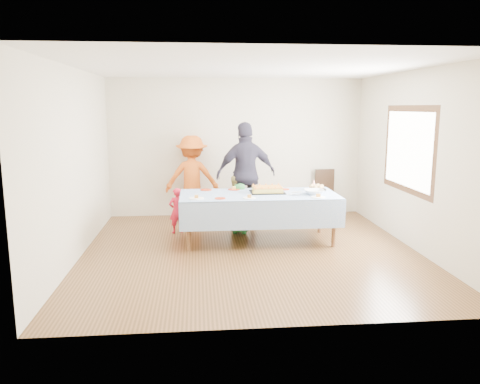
% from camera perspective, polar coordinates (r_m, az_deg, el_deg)
% --- Properties ---
extents(ground, '(5.00, 5.00, 0.00)m').
position_cam_1_polar(ground, '(7.13, 1.29, -7.20)').
color(ground, '#462D14').
rests_on(ground, ground).
extents(room_walls, '(5.04, 5.04, 2.72)m').
position_cam_1_polar(room_walls, '(6.82, 1.80, 7.16)').
color(room_walls, beige).
rests_on(room_walls, ground).
extents(party_table, '(2.50, 1.10, 0.78)m').
position_cam_1_polar(party_table, '(7.48, 2.30, -0.64)').
color(party_table, brown).
rests_on(party_table, ground).
extents(birthday_cake, '(0.55, 0.42, 0.10)m').
position_cam_1_polar(birthday_cake, '(7.59, 3.35, 0.28)').
color(birthday_cake, black).
rests_on(birthday_cake, party_table).
extents(rolls_tray, '(0.33, 0.33, 0.10)m').
position_cam_1_polar(rolls_tray, '(7.90, 9.30, 0.52)').
color(rolls_tray, black).
rests_on(rolls_tray, party_table).
extents(punch_bowl, '(0.32, 0.32, 0.08)m').
position_cam_1_polar(punch_bowl, '(7.51, 9.02, 0.01)').
color(punch_bowl, silver).
rests_on(punch_bowl, party_table).
extents(party_hat, '(0.10, 0.10, 0.16)m').
position_cam_1_polar(party_hat, '(8.04, 8.97, 1.00)').
color(party_hat, white).
rests_on(party_hat, party_table).
extents(fork_pile, '(0.24, 0.18, 0.07)m').
position_cam_1_polar(fork_pile, '(7.40, 6.74, -0.14)').
color(fork_pile, white).
rests_on(fork_pile, party_table).
extents(plate_red_far_a, '(0.19, 0.19, 0.01)m').
position_cam_1_polar(plate_red_far_a, '(7.81, -4.16, 0.27)').
color(plate_red_far_a, '#BA290D').
rests_on(plate_red_far_a, party_table).
extents(plate_red_far_b, '(0.20, 0.20, 0.01)m').
position_cam_1_polar(plate_red_far_b, '(7.83, -0.75, 0.32)').
color(plate_red_far_b, '#BA290D').
rests_on(plate_red_far_b, party_table).
extents(plate_red_far_c, '(0.18, 0.18, 0.01)m').
position_cam_1_polar(plate_red_far_c, '(7.89, 2.19, 0.38)').
color(plate_red_far_c, '#BA290D').
rests_on(plate_red_far_c, party_table).
extents(plate_red_far_d, '(0.18, 0.18, 0.01)m').
position_cam_1_polar(plate_red_far_d, '(7.88, 5.40, 0.34)').
color(plate_red_far_d, '#BA290D').
rests_on(plate_red_far_d, party_table).
extents(plate_red_near, '(0.16, 0.16, 0.01)m').
position_cam_1_polar(plate_red_near, '(7.08, -2.44, -0.77)').
color(plate_red_near, '#BA290D').
rests_on(plate_red_near, party_table).
extents(plate_white_left, '(0.23, 0.23, 0.01)m').
position_cam_1_polar(plate_white_left, '(7.10, -5.33, -0.77)').
color(plate_white_left, white).
rests_on(plate_white_left, party_table).
extents(plate_white_mid, '(0.20, 0.20, 0.01)m').
position_cam_1_polar(plate_white_mid, '(7.10, 1.15, -0.73)').
color(plate_white_mid, white).
rests_on(plate_white_mid, party_table).
extents(plate_white_right, '(0.22, 0.22, 0.01)m').
position_cam_1_polar(plate_white_right, '(7.26, 9.52, -0.62)').
color(plate_white_right, white).
rests_on(plate_white_right, party_table).
extents(dining_chair, '(0.42, 0.42, 0.91)m').
position_cam_1_polar(dining_chair, '(9.53, 10.44, 0.26)').
color(dining_chair, black).
rests_on(dining_chair, ground).
extents(toddler_left, '(0.34, 0.29, 0.79)m').
position_cam_1_polar(toddler_left, '(8.12, -7.71, -2.25)').
color(toddler_left, red).
rests_on(toddler_left, ground).
extents(toddler_mid, '(0.48, 0.36, 0.87)m').
position_cam_1_polar(toddler_mid, '(8.01, -0.04, -2.02)').
color(toddler_mid, '#256F2F').
rests_on(toddler_mid, ground).
extents(toddler_right, '(0.51, 0.44, 0.93)m').
position_cam_1_polar(toddler_right, '(8.52, -0.69, -1.07)').
color(toddler_right, tan).
rests_on(toddler_right, ground).
extents(adult_left, '(1.07, 0.66, 1.61)m').
position_cam_1_polar(adult_left, '(9.06, -5.84, 1.76)').
color(adult_left, orange).
rests_on(adult_left, ground).
extents(adult_right, '(1.17, 0.65, 1.89)m').
position_cam_1_polar(adult_right, '(8.52, 0.74, 2.20)').
color(adult_right, '#2F2C3C').
rests_on(adult_right, ground).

